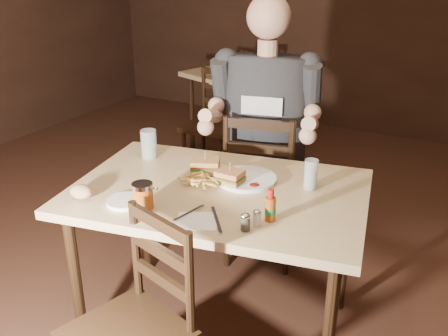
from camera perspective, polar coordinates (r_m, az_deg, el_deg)
The scene contains 24 objects.
room_shell at distance 2.01m, azimuth -6.73°, elevation 13.83°, with size 7.00×7.00×7.00m.
main_table at distance 2.24m, azimuth -0.62°, elevation -4.09°, with size 1.42×1.08×0.77m.
bg_table at distance 4.50m, azimuth 2.03°, elevation 9.78°, with size 1.01×1.01×0.77m.
chair_far at distance 2.95m, azimuth 4.52°, elevation -2.00°, with size 0.43×0.48×0.94m, color black, non-canonical shape.
chair_near at distance 1.97m, azimuth -11.14°, elevation -18.27°, with size 0.40×0.43×0.86m, color black, non-canonical shape.
bg_chair_far at distance 5.04m, azimuth 4.85°, elevation 8.37°, with size 0.41×0.45×0.88m, color black, non-canonical shape.
bg_chair_near at distance 4.10m, azimuth -1.52°, elevation 4.87°, with size 0.40×0.44×0.87m, color black, non-canonical shape.
diner at distance 2.71m, azimuth 4.67°, elevation 8.01°, with size 0.61×0.48×1.06m, color #2E3033, non-canonical shape.
dinner_plate at distance 2.28m, azimuth 2.56°, elevation -1.33°, with size 0.27×0.27×0.02m, color white.
sandwich_left at distance 2.33m, azimuth -2.17°, elevation 0.86°, with size 0.13×0.11×0.11m, color tan, non-canonical shape.
sandwich_right at distance 2.20m, azimuth 0.68°, elevation -0.57°, with size 0.11×0.09×0.10m, color tan, non-canonical shape.
fries_pile at distance 2.21m, azimuth -2.63°, elevation -1.34°, with size 0.23×0.16×0.04m, color tan, non-canonical shape.
ketchup_dollop at distance 2.20m, azimuth 3.49°, elevation -1.94°, with size 0.04×0.04×0.01m, color maroon.
glass_left at distance 2.54m, azimuth -8.59°, elevation 2.71°, with size 0.08×0.08×0.15m, color silver.
glass_right at distance 2.21m, azimuth 9.89°, elevation -0.72°, with size 0.06×0.06×0.14m, color silver.
hot_sauce at distance 1.93m, azimuth 5.34°, elevation -4.25°, with size 0.04×0.04×0.13m, color #914010, non-canonical shape.
salt_shaker at distance 1.91m, azimuth 3.77°, elevation -5.71°, with size 0.03×0.03×0.06m, color white, non-canonical shape.
pepper_shaker at distance 1.87m, azimuth 2.47°, elevation -6.23°, with size 0.04×0.04×0.07m, color #38332D, non-canonical shape.
syrup_dispenser at distance 2.04m, azimuth -9.26°, elevation -3.17°, with size 0.09×0.09×0.11m, color #914010, non-canonical shape.
napkin at distance 1.95m, azimuth -3.12°, elevation -6.09°, with size 0.16×0.15×0.00m, color white.
knife at distance 1.95m, azimuth -0.86°, elevation -5.91°, with size 0.01×0.21×0.01m, color silver.
fork at distance 2.00m, azimuth -4.04°, elevation -5.16°, with size 0.01×0.17×0.01m, color silver.
side_plate at distance 2.12m, azimuth -11.22°, elevation -3.84°, with size 0.15×0.15×0.01m, color white.
bread_roll at distance 2.17m, azimuth -16.01°, elevation -2.60°, with size 0.10×0.08×0.06m, color tan.
Camera 1 is at (1.15, -1.62, 1.72)m, focal length 40.00 mm.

